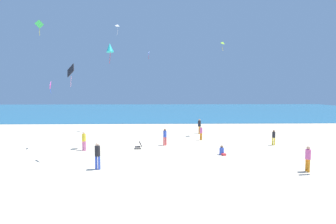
# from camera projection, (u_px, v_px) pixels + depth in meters

# --- Properties ---
(ground_plane) EXTENTS (120.00, 120.00, 0.00)m
(ground_plane) POSITION_uv_depth(u_px,v_px,m) (167.00, 140.00, 25.79)
(ground_plane) COLOR beige
(ocean_water) EXTENTS (120.00, 60.00, 0.05)m
(ocean_water) POSITION_uv_depth(u_px,v_px,m) (163.00, 110.00, 68.64)
(ocean_water) COLOR #236084
(ocean_water) RESTS_ON ground_plane
(beach_chair_far_right) EXTENTS (0.63, 0.53, 0.62)m
(beach_chair_far_right) POSITION_uv_depth(u_px,v_px,m) (139.00, 145.00, 21.86)
(beach_chair_far_right) COLOR black
(beach_chair_far_right) RESTS_ON ground_plane
(person_0) EXTENTS (0.36, 0.36, 1.69)m
(person_0) POSITION_uv_depth(u_px,v_px,m) (98.00, 154.00, 15.96)
(person_0) COLOR blue
(person_0) RESTS_ON ground_plane
(person_1) EXTENTS (0.37, 0.37, 1.38)m
(person_1) POSITION_uv_depth(u_px,v_px,m) (274.00, 136.00, 23.27)
(person_1) COLOR yellow
(person_1) RESTS_ON ground_plane
(person_2) EXTENTS (0.37, 0.37, 1.57)m
(person_2) POSITION_uv_depth(u_px,v_px,m) (84.00, 140.00, 21.12)
(person_2) COLOR #D8599E
(person_2) RESTS_ON ground_plane
(person_3) EXTENTS (0.35, 0.35, 1.70)m
(person_3) POSITION_uv_depth(u_px,v_px,m) (199.00, 125.00, 29.65)
(person_3) COLOR orange
(person_3) RESTS_ON ground_plane
(person_4) EXTENTS (0.37, 0.37, 1.51)m
(person_4) POSITION_uv_depth(u_px,v_px,m) (165.00, 136.00, 23.19)
(person_4) COLOR red
(person_4) RESTS_ON ground_plane
(person_5) EXTENTS (0.37, 0.37, 1.57)m
(person_5) POSITION_uv_depth(u_px,v_px,m) (308.00, 157.00, 15.48)
(person_5) COLOR orange
(person_5) RESTS_ON ground_plane
(person_6) EXTENTS (0.51, 0.65, 0.73)m
(person_6) POSITION_uv_depth(u_px,v_px,m) (222.00, 151.00, 19.74)
(person_6) COLOR blue
(person_6) RESTS_ON ground_plane
(person_7) EXTENTS (0.38, 0.38, 1.38)m
(person_7) POSITION_uv_depth(u_px,v_px,m) (201.00, 132.00, 25.80)
(person_7) COLOR orange
(person_7) RESTS_ON ground_plane
(kite_magenta) EXTENTS (0.24, 0.65, 1.04)m
(kite_magenta) POSITION_uv_depth(u_px,v_px,m) (50.00, 86.00, 21.84)
(kite_magenta) COLOR #DB3DA8
(kite_blue) EXTENTS (0.22, 0.68, 1.21)m
(kite_blue) POSITION_uv_depth(u_px,v_px,m) (149.00, 54.00, 38.76)
(kite_blue) COLOR blue
(kite_lime) EXTENTS (0.71, 0.75, 0.99)m
(kite_lime) POSITION_uv_depth(u_px,v_px,m) (223.00, 43.00, 27.88)
(kite_lime) COLOR #99DB33
(kite_teal) EXTENTS (0.90, 0.92, 1.70)m
(kite_teal) POSITION_uv_depth(u_px,v_px,m) (110.00, 48.00, 21.66)
(kite_teal) COLOR #1EADAD
(kite_green) EXTENTS (0.66, 0.55, 1.46)m
(kite_green) POSITION_uv_depth(u_px,v_px,m) (39.00, 24.00, 24.35)
(kite_green) COLOR green
(kite_white) EXTENTS (0.66, 0.67, 1.29)m
(kite_white) POSITION_uv_depth(u_px,v_px,m) (117.00, 25.00, 31.34)
(kite_white) COLOR white
(kite_black) EXTENTS (0.72, 0.82, 1.61)m
(kite_black) POSITION_uv_depth(u_px,v_px,m) (71.00, 71.00, 17.93)
(kite_black) COLOR black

